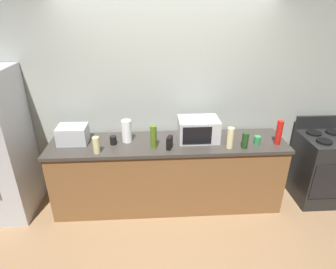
% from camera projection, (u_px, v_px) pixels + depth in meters
% --- Properties ---
extents(ground_plane, '(8.00, 8.00, 0.00)m').
position_uv_depth(ground_plane, '(170.00, 223.00, 3.40)').
color(ground_plane, '#93704C').
extents(back_wall, '(6.40, 0.10, 2.70)m').
position_uv_depth(back_wall, '(166.00, 96.00, 3.55)').
color(back_wall, '#9EA399').
rests_on(back_wall, ground_plane).
extents(counter_run, '(2.84, 0.64, 0.90)m').
position_uv_depth(counter_run, '(168.00, 173.00, 3.56)').
color(counter_run, brown).
rests_on(counter_run, ground_plane).
extents(stove_range, '(0.60, 0.61, 1.08)m').
position_uv_depth(stove_range, '(321.00, 168.00, 3.67)').
color(stove_range, black).
rests_on(stove_range, ground_plane).
extents(microwave, '(0.48, 0.35, 0.27)m').
position_uv_depth(microwave, '(198.00, 129.00, 3.38)').
color(microwave, '#B7BABF').
rests_on(microwave, counter_run).
extents(toaster_oven, '(0.34, 0.26, 0.21)m').
position_uv_depth(toaster_oven, '(73.00, 134.00, 3.32)').
color(toaster_oven, '#B7BABF').
rests_on(toaster_oven, counter_run).
extents(paper_towel_roll, '(0.12, 0.12, 0.27)m').
position_uv_depth(paper_towel_roll, '(127.00, 131.00, 3.33)').
color(paper_towel_roll, white).
rests_on(paper_towel_roll, counter_run).
extents(cordless_phone, '(0.08, 0.12, 0.15)m').
position_uv_depth(cordless_phone, '(170.00, 143.00, 3.19)').
color(cordless_phone, black).
rests_on(cordless_phone, counter_run).
extents(bottle_hot_sauce, '(0.07, 0.07, 0.29)m').
position_uv_depth(bottle_hot_sauce, '(279.00, 133.00, 3.27)').
color(bottle_hot_sauce, red).
rests_on(bottle_hot_sauce, counter_run).
extents(bottle_hand_soap, '(0.08, 0.08, 0.25)m').
position_uv_depth(bottle_hand_soap, '(230.00, 138.00, 3.19)').
color(bottle_hand_soap, beige).
rests_on(bottle_hand_soap, counter_run).
extents(bottle_wine, '(0.08, 0.08, 0.19)m').
position_uv_depth(bottle_wine, '(245.00, 140.00, 3.20)').
color(bottle_wine, '#1E3F19').
rests_on(bottle_wine, counter_run).
extents(bottle_vinegar, '(0.07, 0.07, 0.19)m').
position_uv_depth(bottle_vinegar, '(96.00, 145.00, 3.09)').
color(bottle_vinegar, beige).
rests_on(bottle_vinegar, counter_run).
extents(bottle_olive_oil, '(0.07, 0.07, 0.27)m').
position_uv_depth(bottle_olive_oil, '(153.00, 137.00, 3.19)').
color(bottle_olive_oil, '#4C6B19').
rests_on(bottle_olive_oil, counter_run).
extents(mug_green, '(0.08, 0.08, 0.10)m').
position_uv_depth(mug_green, '(257.00, 140.00, 3.32)').
color(mug_green, '#2D8C47').
rests_on(mug_green, counter_run).
extents(mug_black, '(0.08, 0.08, 0.10)m').
position_uv_depth(mug_black, '(113.00, 140.00, 3.30)').
color(mug_black, black).
rests_on(mug_black, counter_run).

